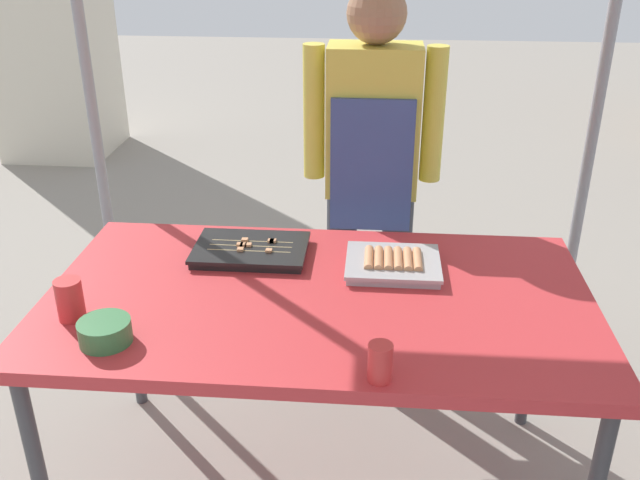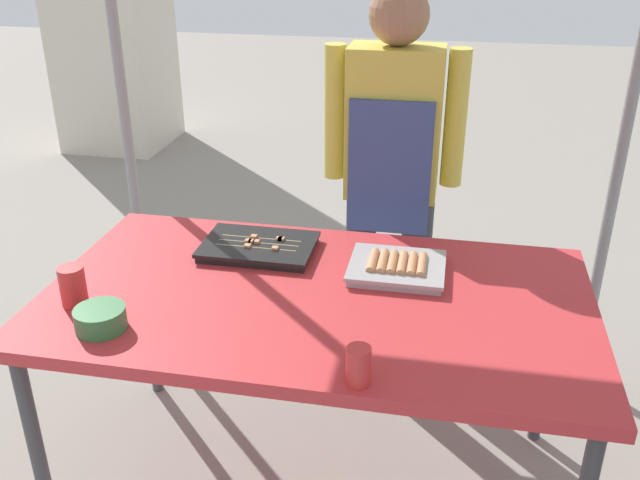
% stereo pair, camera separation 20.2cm
% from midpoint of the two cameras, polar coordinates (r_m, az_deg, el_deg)
% --- Properties ---
extents(stall_table, '(1.60, 0.90, 0.75)m').
position_cam_midpoint_polar(stall_table, '(2.07, 2.53, -5.72)').
color(stall_table, '#C63338').
rests_on(stall_table, ground).
extents(tray_grilled_sausages, '(0.29, 0.25, 0.05)m').
position_cam_midpoint_polar(tray_grilled_sausages, '(2.17, 8.98, -2.28)').
color(tray_grilled_sausages, '#ADADB2').
rests_on(tray_grilled_sausages, stall_table).
extents(tray_meat_skewers, '(0.37, 0.25, 0.04)m').
position_cam_midpoint_polar(tray_meat_skewers, '(2.28, -2.52, -0.63)').
color(tray_meat_skewers, black).
rests_on(tray_meat_skewers, stall_table).
extents(condiment_bowl, '(0.14, 0.14, 0.06)m').
position_cam_midpoint_polar(condiment_bowl, '(1.93, -14.71, -6.34)').
color(condiment_bowl, '#33723F').
rests_on(condiment_bowl, stall_table).
extents(drink_cup_near_edge, '(0.07, 0.07, 0.12)m').
position_cam_midpoint_polar(drink_cup_near_edge, '(2.05, -16.97, -3.69)').
color(drink_cup_near_edge, red).
rests_on(drink_cup_near_edge, stall_table).
extents(drink_cup_by_wok, '(0.06, 0.06, 0.10)m').
position_cam_midpoint_polar(drink_cup_by_wok, '(1.67, 6.69, -10.29)').
color(drink_cup_by_wok, red).
rests_on(drink_cup_by_wok, stall_table).
extents(vendor_woman, '(0.52, 0.23, 1.55)m').
position_cam_midpoint_polar(vendor_woman, '(2.65, 8.12, 6.33)').
color(vendor_woman, '#333842').
rests_on(vendor_woman, ground).
extents(neighbor_stall_right, '(0.74, 0.82, 2.06)m').
position_cam_midpoint_polar(neighbor_stall_right, '(5.86, -15.85, 17.38)').
color(neighbor_stall_right, beige).
rests_on(neighbor_stall_right, ground).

